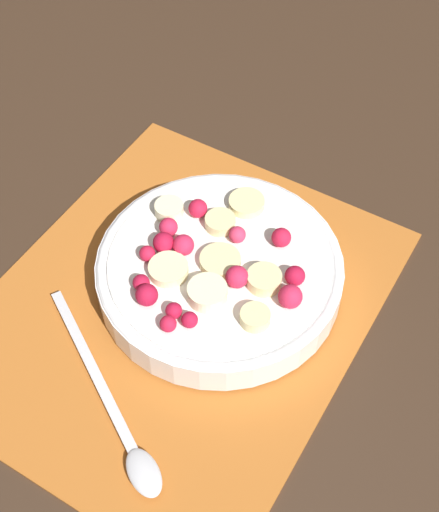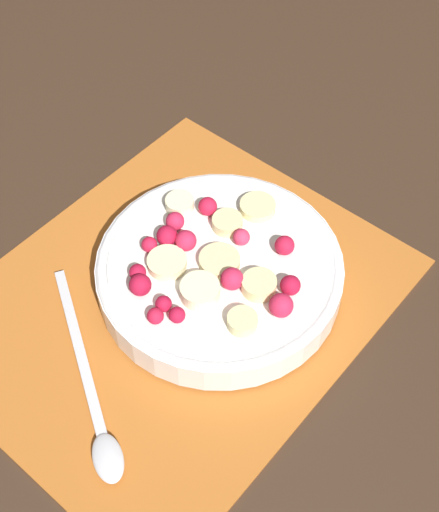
{
  "view_description": "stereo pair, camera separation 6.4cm",
  "coord_description": "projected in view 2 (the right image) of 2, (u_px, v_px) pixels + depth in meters",
  "views": [
    {
      "loc": [
        -0.3,
        -0.23,
        0.55
      ],
      "look_at": [
        0.04,
        -0.02,
        0.05
      ],
      "focal_mm": 50.0,
      "sensor_mm": 36.0,
      "label": 1
    },
    {
      "loc": [
        -0.26,
        -0.28,
        0.55
      ],
      "look_at": [
        0.04,
        -0.02,
        0.05
      ],
      "focal_mm": 50.0,
      "sensor_mm": 36.0,
      "label": 2
    }
  ],
  "objects": [
    {
      "name": "placemat",
      "position": [
        175.0,
        300.0,
        0.67
      ],
      "size": [
        0.4,
        0.33,
        0.01
      ],
      "color": "#B26023",
      "rests_on": "ground_plane"
    },
    {
      "name": "spoon",
      "position": [
        95.0,
        408.0,
        0.59
      ],
      "size": [
        0.13,
        0.2,
        0.01
      ],
      "rotation": [
        0.0,
        0.0,
        4.18
      ],
      "color": "silver",
      "rests_on": "placemat"
    },
    {
      "name": "ground_plane",
      "position": [
        175.0,
        302.0,
        0.67
      ],
      "size": [
        3.0,
        3.0,
        0.0
      ],
      "primitive_type": "plane",
      "color": "#382619"
    },
    {
      "name": "fruit_bowl",
      "position": [
        219.0,
        270.0,
        0.66
      ],
      "size": [
        0.23,
        0.23,
        0.06
      ],
      "color": "white",
      "rests_on": "placemat"
    }
  ]
}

